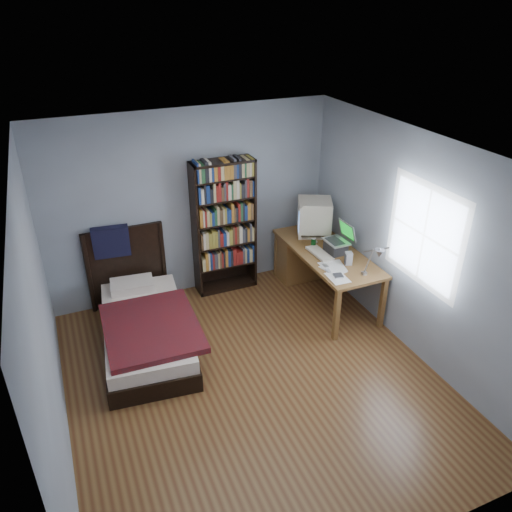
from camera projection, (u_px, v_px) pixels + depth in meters
name	position (u px, v px, depth m)	size (l,w,h in m)	color
room	(256.00, 280.00, 4.80)	(4.20, 4.24, 2.50)	#562F19
desk	(308.00, 256.00, 7.01)	(0.75, 1.76, 0.73)	brown
crt_monitor	(313.00, 216.00, 6.73)	(0.62, 0.57, 0.53)	beige
laptop	(337.00, 244.00, 6.39)	(0.33, 0.33, 0.40)	#2D2D30
desk_lamp	(377.00, 255.00, 5.42)	(0.21, 0.47, 0.56)	#99999E
keyboard	(320.00, 253.00, 6.38)	(0.17, 0.44, 0.03)	beige
speaker	(348.00, 258.00, 6.12)	(0.08, 0.08, 0.16)	#98989B
soda_can	(313.00, 242.00, 6.56)	(0.06, 0.06, 0.11)	#083B1B
mouse	(315.00, 241.00, 6.68)	(0.07, 0.12, 0.04)	silver
phone_silver	(325.00, 266.00, 6.10)	(0.05, 0.09, 0.02)	silver
phone_grey	(328.00, 271.00, 6.00)	(0.04, 0.09, 0.02)	#98989B
external_drive	(338.00, 276.00, 5.88)	(0.11, 0.11, 0.02)	#98989B
bookshelf	(224.00, 227.00, 6.66)	(0.83, 0.30, 1.84)	black
bed	(144.00, 323.00, 5.87)	(1.16, 2.08, 1.16)	black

